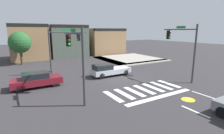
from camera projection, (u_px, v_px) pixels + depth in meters
ground_plane at (117, 78)px, 19.22m from camera, size 120.00×120.00×0.00m
crosswalk_near at (144, 89)px, 15.44m from camera, size 6.94×2.71×0.01m
bike_detector_marking at (188, 100)px, 13.16m from camera, size 1.00×1.00×0.01m
curb_corner_northeast at (129, 59)px, 31.37m from camera, size 10.00×10.60×0.15m
storefront_row at (70, 41)px, 34.92m from camera, size 22.57×6.31×6.28m
traffic_signal_southeast at (182, 43)px, 17.82m from camera, size 0.32×4.13×5.77m
traffic_signal_northwest at (64, 43)px, 20.39m from camera, size 4.55×0.32×5.32m
traffic_signal_southwest at (76, 51)px, 12.56m from camera, size 0.32×4.14×5.36m
car_maroon at (36, 80)px, 15.94m from camera, size 4.40×1.78×1.39m
car_silver at (109, 70)px, 19.92m from camera, size 4.63×1.73×1.43m
roadside_tree at (20, 43)px, 26.03m from camera, size 3.21×3.21×5.01m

